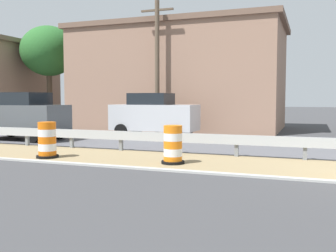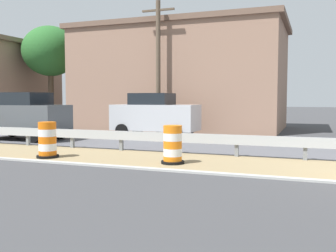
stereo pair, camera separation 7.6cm
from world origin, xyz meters
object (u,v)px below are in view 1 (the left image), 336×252
at_px(traffic_barrel_nearest, 173,146).
at_px(utility_pole_near, 157,65).
at_px(car_mid_far_lane, 154,115).
at_px(traffic_barrel_close, 47,142).
at_px(car_trailing_far_lane, 21,116).

distance_m(traffic_barrel_nearest, utility_pole_near, 10.14).
height_order(traffic_barrel_nearest, car_mid_far_lane, car_mid_far_lane).
relative_size(traffic_barrel_nearest, traffic_barrel_close, 0.97).
distance_m(traffic_barrel_close, utility_pole_near, 9.63).
distance_m(car_mid_far_lane, utility_pole_near, 3.08).
xyz_separation_m(car_trailing_far_lane, utility_pole_near, (5.07, -4.60, 2.58)).
bearing_deg(car_trailing_far_lane, car_mid_far_lane, -146.09).
bearing_deg(car_trailing_far_lane, traffic_barrel_close, 137.80).
relative_size(car_mid_far_lane, car_trailing_far_lane, 1.00).
bearing_deg(car_mid_far_lane, utility_pole_near, 106.83).
bearing_deg(traffic_barrel_nearest, utility_pole_near, 24.65).
relative_size(traffic_barrel_nearest, car_mid_far_lane, 0.26).
xyz_separation_m(car_mid_far_lane, utility_pole_near, (1.61, 0.47, 2.59)).
relative_size(traffic_barrel_nearest, utility_pole_near, 0.16).
relative_size(car_trailing_far_lane, utility_pole_near, 0.60).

